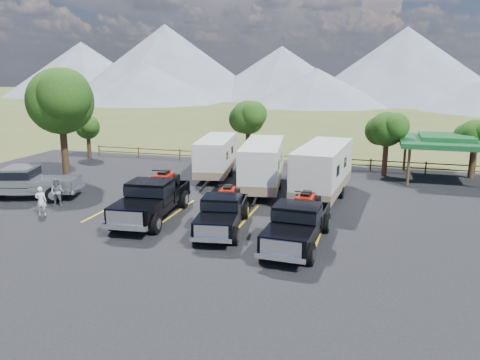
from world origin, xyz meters
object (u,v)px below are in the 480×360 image
(person_a, at_px, (41,201))
(trailer_left, at_px, (216,157))
(tree_big_nw, at_px, (60,101))
(rig_right, at_px, (298,222))
(rig_left, at_px, (152,197))
(pickup_silver, at_px, (24,182))
(person_b, at_px, (57,192))
(trailer_center, at_px, (262,166))
(rig_center, at_px, (223,211))
(pavilion, at_px, (446,141))
(trailer_right, at_px, (323,171))

(person_a, bearing_deg, trailer_left, -141.58)
(tree_big_nw, relative_size, rig_right, 1.22)
(rig_left, xyz_separation_m, pickup_silver, (-9.15, 1.23, -0.08))
(rig_right, distance_m, person_b, 14.39)
(rig_right, relative_size, pickup_silver, 0.93)
(tree_big_nw, distance_m, trailer_center, 14.51)
(tree_big_nw, height_order, person_a, tree_big_nw)
(person_b, bearing_deg, rig_right, -22.78)
(trailer_left, bearing_deg, rig_center, -78.32)
(tree_big_nw, height_order, trailer_left, tree_big_nw)
(trailer_left, height_order, trailer_center, trailer_center)
(trailer_center, bearing_deg, rig_left, -127.99)
(trailer_left, distance_m, trailer_center, 5.05)
(tree_big_nw, height_order, trailer_center, tree_big_nw)
(person_b, bearing_deg, trailer_left, 42.66)
(rig_left, relative_size, trailer_center, 0.78)
(pavilion, relative_size, rig_left, 0.88)
(pavilion, height_order, rig_left, pavilion)
(person_a, bearing_deg, rig_left, 168.35)
(tree_big_nw, bearing_deg, rig_center, -25.78)
(tree_big_nw, height_order, pavilion, tree_big_nw)
(rig_center, bearing_deg, rig_left, 161.79)
(rig_left, distance_m, rig_right, 8.15)
(trailer_center, xyz_separation_m, person_a, (-10.10, -8.61, -0.84))
(rig_left, distance_m, person_a, 6.08)
(trailer_right, distance_m, person_a, 16.12)
(trailer_center, distance_m, trailer_right, 4.02)
(tree_big_nw, height_order, person_b, tree_big_nw)
(person_b, bearing_deg, trailer_right, 8.46)
(trailer_left, bearing_deg, trailer_right, -33.20)
(trailer_left, height_order, person_a, trailer_left)
(pavilion, bearing_deg, person_b, -148.54)
(rig_left, height_order, pickup_silver, rig_left)
(trailer_center, bearing_deg, rig_center, -98.50)
(person_a, bearing_deg, pavilion, -169.07)
(rig_center, relative_size, pickup_silver, 0.87)
(person_a, bearing_deg, rig_center, 159.31)
(rig_right, distance_m, trailer_right, 8.19)
(tree_big_nw, bearing_deg, trailer_right, 1.75)
(rig_right, height_order, trailer_left, trailer_left)
(pavilion, bearing_deg, person_a, -144.89)
(tree_big_nw, bearing_deg, trailer_center, 5.34)
(rig_right, bearing_deg, rig_left, 171.09)
(rig_left, relative_size, trailer_right, 0.75)
(trailer_left, bearing_deg, pickup_silver, -144.71)
(trailer_center, bearing_deg, tree_big_nw, 177.17)
(trailer_left, distance_m, person_a, 12.97)
(rig_right, bearing_deg, trailer_right, 91.61)
(pickup_silver, bearing_deg, trailer_left, 116.30)
(trailer_center, distance_m, pickup_silver, 14.66)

